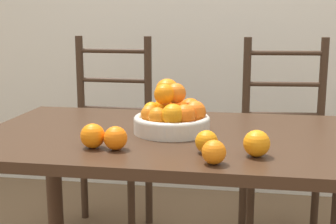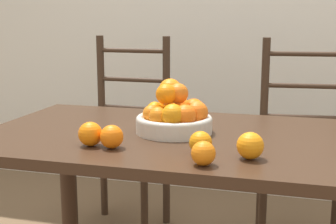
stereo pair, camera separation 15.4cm
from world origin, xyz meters
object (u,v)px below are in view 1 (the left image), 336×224
at_px(fruit_bowl, 173,115).
at_px(chair_left, 107,143).
at_px(orange_loose_0, 116,138).
at_px(orange_loose_1, 207,142).
at_px(orange_loose_3, 214,152).
at_px(orange_loose_2, 93,136).
at_px(chair_right, 286,151).
at_px(orange_loose_4, 257,143).

distance_m(fruit_bowl, chair_left, 0.90).
xyz_separation_m(orange_loose_0, chair_left, (-0.32, 0.95, -0.28)).
bearing_deg(orange_loose_0, orange_loose_1, 2.52).
xyz_separation_m(fruit_bowl, orange_loose_3, (0.17, -0.34, -0.03)).
xyz_separation_m(orange_loose_2, chair_left, (-0.25, 0.95, -0.28)).
xyz_separation_m(chair_left, chair_right, (0.91, -0.00, 0.00)).
bearing_deg(orange_loose_2, orange_loose_1, 0.68).
height_order(fruit_bowl, orange_loose_4, fruit_bowl).
distance_m(orange_loose_0, orange_loose_2, 0.07).
xyz_separation_m(orange_loose_1, chair_left, (-0.60, 0.94, -0.28)).
relative_size(fruit_bowl, orange_loose_0, 3.66).
xyz_separation_m(orange_loose_1, orange_loose_4, (0.14, -0.01, 0.00)).
distance_m(orange_loose_0, orange_loose_1, 0.27).
height_order(orange_loose_1, chair_right, chair_right).
relative_size(fruit_bowl, orange_loose_1, 3.89).
bearing_deg(fruit_bowl, orange_loose_3, -63.65).
distance_m(orange_loose_1, chair_left, 1.15).
bearing_deg(fruit_bowl, orange_loose_0, -118.66).
bearing_deg(chair_left, orange_loose_1, -56.06).
height_order(orange_loose_4, chair_right, chair_right).
bearing_deg(orange_loose_0, orange_loose_4, 0.05).
relative_size(fruit_bowl, orange_loose_2, 3.49).
bearing_deg(chair_left, fruit_bowl, -55.48).
distance_m(orange_loose_1, orange_loose_3, 0.11).
distance_m(orange_loose_2, orange_loose_4, 0.49).
bearing_deg(orange_loose_3, chair_right, 74.84).
relative_size(chair_left, chair_right, 1.00).
distance_m(orange_loose_0, orange_loose_3, 0.32).
height_order(orange_loose_0, chair_right, chair_right).
bearing_deg(chair_left, orange_loose_0, -69.71).
xyz_separation_m(orange_loose_0, orange_loose_4, (0.42, 0.00, 0.00)).
xyz_separation_m(fruit_bowl, chair_right, (0.45, 0.71, -0.31)).
bearing_deg(fruit_bowl, orange_loose_4, -40.95).
bearing_deg(chair_right, orange_loose_0, -127.20).
xyz_separation_m(fruit_bowl, orange_loose_1, (0.14, -0.23, -0.03)).
bearing_deg(orange_loose_1, orange_loose_3, -74.48).
height_order(orange_loose_1, orange_loose_2, orange_loose_2).
bearing_deg(orange_loose_3, chair_left, 120.96).
xyz_separation_m(orange_loose_3, chair_right, (0.28, 1.05, -0.28)).
bearing_deg(orange_loose_2, fruit_bowl, 48.77).
distance_m(fruit_bowl, orange_loose_0, 0.28).
bearing_deg(chair_right, orange_loose_4, -105.57).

